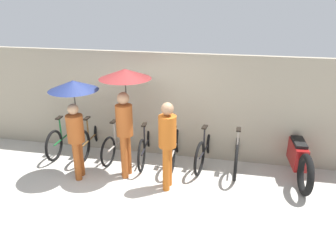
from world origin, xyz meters
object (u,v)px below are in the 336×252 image
pedestrian_leading (74,105)px  pedestrian_center (125,95)px  parked_bicycle_3 (146,143)px  parked_bicycle_5 (206,148)px  parked_bicycle_4 (175,146)px  parked_bicycle_0 (66,135)px  parked_bicycle_6 (237,150)px  parked_bicycle_2 (119,141)px  pedestrian_trailing (167,140)px  parked_bicycle_1 (92,137)px  motorcycle (297,155)px

pedestrian_leading → pedestrian_center: size_ratio=0.91×
parked_bicycle_3 → parked_bicycle_5: bearing=-93.8°
parked_bicycle_4 → parked_bicycle_5: 0.65m
parked_bicycle_0 → parked_bicycle_6: (3.88, -0.02, 0.02)m
parked_bicycle_3 → parked_bicycle_5: size_ratio=1.05×
pedestrian_leading → parked_bicycle_6: bearing=10.8°
parked_bicycle_6 → parked_bicycle_5: bearing=89.8°
parked_bicycle_2 → pedestrian_trailing: bearing=-124.3°
parked_bicycle_0 → parked_bicycle_6: bearing=-91.2°
parked_bicycle_1 → motorcycle: bearing=-92.0°
pedestrian_center → pedestrian_trailing: pedestrian_center is taller
pedestrian_trailing → parked_bicycle_6: bearing=43.7°
parked_bicycle_1 → parked_bicycle_3: 1.29m
parked_bicycle_2 → pedestrian_center: bearing=-143.1°
pedestrian_leading → parked_bicycle_1: bearing=94.0°
pedestrian_center → parked_bicycle_3: bearing=80.4°
pedestrian_center → parked_bicycle_5: bearing=31.5°
parked_bicycle_1 → pedestrian_center: bearing=-125.2°
parked_bicycle_0 → parked_bicycle_2: (1.30, -0.01, -0.01)m
parked_bicycle_2 → parked_bicycle_4: (1.29, -0.05, 0.02)m
parked_bicycle_1 → parked_bicycle_6: bearing=-91.1°
parked_bicycle_0 → pedestrian_center: (1.76, -0.76, 1.29)m
parked_bicycle_5 → motorcycle: parked_bicycle_5 is taller
parked_bicycle_1 → parked_bicycle_2: parked_bicycle_2 is taller
parked_bicycle_3 → parked_bicycle_5: (1.30, 0.03, 0.00)m
pedestrian_center → parked_bicycle_4: bearing=44.6°
pedestrian_center → pedestrian_trailing: size_ratio=1.27×
parked_bicycle_5 → pedestrian_leading: (-2.38, -1.01, 1.12)m
parked_bicycle_1 → parked_bicycle_6: 3.24m
parked_bicycle_2 → pedestrian_center: (0.46, -0.75, 1.30)m
parked_bicycle_1 → parked_bicycle_6: (3.24, -0.04, -0.00)m
parked_bicycle_4 → parked_bicycle_6: bearing=-90.8°
parked_bicycle_1 → parked_bicycle_4: size_ratio=1.03×
pedestrian_center → pedestrian_trailing: 1.16m
parked_bicycle_2 → motorcycle: parked_bicycle_2 is taller
parked_bicycle_4 → pedestrian_center: bearing=127.8°
parked_bicycle_0 → parked_bicycle_2: bearing=-91.4°
pedestrian_center → motorcycle: size_ratio=1.00×
parked_bicycle_3 → pedestrian_leading: 1.84m
motorcycle → parked_bicycle_3: bearing=84.7°
motorcycle → parked_bicycle_2: bearing=84.5°
parked_bicycle_3 → pedestrian_leading: pedestrian_leading is taller
parked_bicycle_4 → parked_bicycle_5: (0.65, 0.05, -0.00)m
parked_bicycle_5 → pedestrian_leading: 2.82m
parked_bicycle_5 → parked_bicycle_6: size_ratio=0.94×
parked_bicycle_1 → parked_bicycle_4: 1.94m
parked_bicycle_1 → parked_bicycle_5: 2.59m
parked_bicycle_6 → pedestrian_center: (-2.12, -0.74, 1.28)m
parked_bicycle_3 → pedestrian_trailing: bearing=-152.2°
motorcycle → pedestrian_trailing: bearing=108.5°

